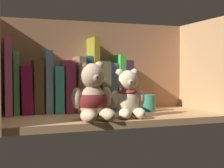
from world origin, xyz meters
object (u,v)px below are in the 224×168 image
(book_8, at_px, (85,84))
(teddy_bear_larger, at_px, (92,97))
(book_12, at_px, (116,83))
(book_10, at_px, (100,86))
(book_0, at_px, (7,77))
(pillar_candle, at_px, (149,103))
(book_3, at_px, (37,87))
(book_4, at_px, (47,82))
(teddy_bear_smaller, at_px, (128,97))
(book_11, at_px, (109,87))
(book_1, at_px, (16,83))
(book_9, at_px, (92,75))
(book_5, at_px, (57,89))
(book_7, at_px, (77,84))
(book_2, at_px, (26,90))
(book_6, at_px, (67,86))
(book_13, at_px, (124,85))

(book_8, relative_size, teddy_bear_larger, 1.13)
(book_12, bearing_deg, book_10, -180.00)
(book_0, relative_size, pillar_candle, 4.19)
(book_3, distance_m, book_4, 0.04)
(book_12, bearing_deg, teddy_bear_smaller, -100.37)
(book_10, bearing_deg, book_11, 0.00)
(teddy_bear_larger, bearing_deg, book_4, 113.89)
(book_1, bearing_deg, book_0, 180.00)
(book_3, bearing_deg, book_9, -0.00)
(book_5, height_order, book_9, book_9)
(book_7, relative_size, teddy_bear_smaller, 1.28)
(book_8, xyz_separation_m, teddy_bear_larger, (-0.03, -0.21, -0.03))
(book_2, bearing_deg, book_5, -0.00)
(book_10, relative_size, teddy_bear_smaller, 1.17)
(book_1, distance_m, book_10, 0.28)
(book_10, bearing_deg, book_5, 180.00)
(book_10, distance_m, teddy_bear_larger, 0.22)
(book_6, bearing_deg, book_3, 180.00)
(book_8, bearing_deg, book_5, -180.00)
(book_6, relative_size, book_12, 0.89)
(book_2, height_order, book_12, book_12)
(book_1, height_order, book_10, book_1)
(teddy_bear_smaller, distance_m, pillar_candle, 0.17)
(book_2, bearing_deg, book_12, 0.00)
(book_12, xyz_separation_m, book_13, (0.03, -0.00, -0.01))
(book_4, relative_size, book_11, 1.24)
(book_4, distance_m, book_13, 0.27)
(book_0, relative_size, book_7, 1.29)
(book_7, bearing_deg, pillar_candle, -19.46)
(teddy_bear_larger, distance_m, pillar_candle, 0.27)
(book_9, xyz_separation_m, book_13, (0.12, -0.00, -0.04))
(book_4, relative_size, book_9, 0.82)
(book_1, bearing_deg, book_9, 0.00)
(book_6, bearing_deg, book_13, -0.00)
(book_9, bearing_deg, book_8, 180.00)
(book_0, distance_m, book_1, 0.03)
(book_6, height_order, book_10, book_6)
(book_1, distance_m, book_13, 0.37)
(book_2, relative_size, book_6, 0.89)
(book_11, distance_m, book_12, 0.03)
(book_1, distance_m, book_7, 0.20)
(book_4, bearing_deg, book_6, 0.00)
(book_11, xyz_separation_m, book_13, (0.06, -0.00, 0.01))
(book_0, height_order, book_3, book_0)
(book_3, xyz_separation_m, book_6, (0.10, -0.00, -0.00))
(pillar_candle, bearing_deg, book_10, 151.49)
(book_6, height_order, book_13, book_13)
(book_6, distance_m, book_9, 0.09)
(book_1, height_order, teddy_bear_larger, book_1)
(teddy_bear_smaller, bearing_deg, book_1, 147.68)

